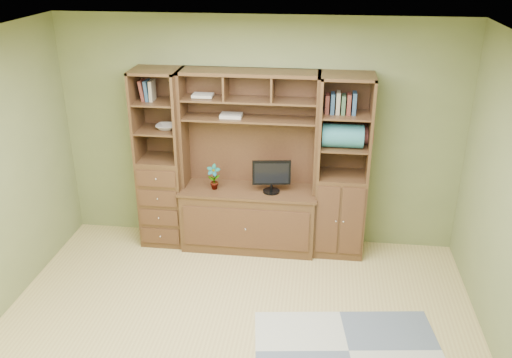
# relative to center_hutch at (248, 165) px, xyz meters

# --- Properties ---
(room) EXTENTS (4.60, 4.10, 2.64)m
(room) POSITION_rel_center_hutch_xyz_m (0.09, -1.73, 0.28)
(room) COLOR tan
(room) RESTS_ON ground
(center_hutch) EXTENTS (1.54, 0.53, 2.05)m
(center_hutch) POSITION_rel_center_hutch_xyz_m (0.00, 0.00, 0.00)
(center_hutch) COLOR #472D19
(center_hutch) RESTS_ON ground
(left_tower) EXTENTS (0.50, 0.45, 2.05)m
(left_tower) POSITION_rel_center_hutch_xyz_m (-1.00, 0.04, 0.00)
(left_tower) COLOR #472D19
(left_tower) RESTS_ON ground
(right_tower) EXTENTS (0.55, 0.45, 2.05)m
(right_tower) POSITION_rel_center_hutch_xyz_m (1.02, 0.04, 0.00)
(right_tower) COLOR #472D19
(right_tower) RESTS_ON ground
(rug) EXTENTS (1.76, 1.29, 0.01)m
(rug) POSITION_rel_center_hutch_xyz_m (1.11, -1.67, -1.02)
(rug) COLOR gray
(rug) RESTS_ON ground
(monitor) EXTENTS (0.44, 0.25, 0.52)m
(monitor) POSITION_rel_center_hutch_xyz_m (0.26, -0.03, -0.04)
(monitor) COLOR black
(monitor) RESTS_ON center_hutch
(orchid) EXTENTS (0.15, 0.10, 0.29)m
(orchid) POSITION_rel_center_hutch_xyz_m (-0.39, -0.03, -0.15)
(orchid) COLOR brown
(orchid) RESTS_ON center_hutch
(magazines) EXTENTS (0.23, 0.17, 0.04)m
(magazines) POSITION_rel_center_hutch_xyz_m (-0.20, 0.09, 0.53)
(magazines) COLOR #B0A796
(magazines) RESTS_ON center_hutch
(bowl) EXTENTS (0.22, 0.22, 0.05)m
(bowl) POSITION_rel_center_hutch_xyz_m (-0.92, 0.04, 0.39)
(bowl) COLOR beige
(bowl) RESTS_ON left_tower
(blanket_teal) EXTENTS (0.43, 0.25, 0.25)m
(blanket_teal) POSITION_rel_center_hutch_xyz_m (1.00, -0.01, 0.39)
(blanket_teal) COLOR #2A696F
(blanket_teal) RESTS_ON right_tower
(blanket_red) EXTENTS (0.33, 0.18, 0.18)m
(blanket_red) POSITION_rel_center_hutch_xyz_m (1.16, 0.12, 0.36)
(blanket_red) COLOR brown
(blanket_red) RESTS_ON right_tower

